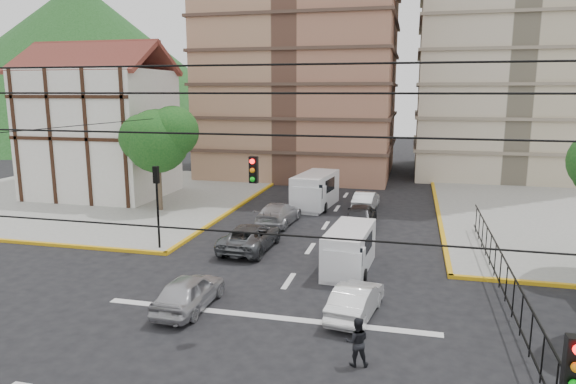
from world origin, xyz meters
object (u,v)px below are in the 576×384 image
(traffic_light_nw, at_px, (157,193))
(van_right_lane, at_px, (349,251))
(car_white_front_right, at_px, (356,300))
(van_left_lane, at_px, (315,191))
(pedestrian_crosswalk, at_px, (357,342))
(car_silver_front_left, at_px, (189,292))

(traffic_light_nw, bearing_deg, van_right_lane, -5.26)
(traffic_light_nw, relative_size, car_white_front_right, 1.14)
(traffic_light_nw, relative_size, van_left_lane, 0.77)
(van_right_lane, relative_size, car_white_front_right, 1.21)
(van_left_lane, xyz_separation_m, pedestrian_crosswalk, (5.39, -21.38, -0.42))
(traffic_light_nw, height_order, car_white_front_right, traffic_light_nw)
(van_right_lane, height_order, car_white_front_right, van_right_lane)
(car_silver_front_left, bearing_deg, car_white_front_right, -170.68)
(car_silver_front_left, bearing_deg, van_left_lane, -92.56)
(van_right_lane, distance_m, pedestrian_crosswalk, 8.45)
(traffic_light_nw, xyz_separation_m, car_white_front_right, (11.12, -5.73, -2.47))
(car_silver_front_left, bearing_deg, traffic_light_nw, -52.51)
(car_white_front_right, relative_size, pedestrian_crosswalk, 2.48)
(car_silver_front_left, bearing_deg, van_right_lane, -132.67)
(car_silver_front_left, xyz_separation_m, pedestrian_crosswalk, (6.82, -2.72, 0.09))
(van_left_lane, distance_m, car_silver_front_left, 18.72)
(car_silver_front_left, distance_m, pedestrian_crosswalk, 7.35)
(car_silver_front_left, distance_m, car_white_front_right, 6.46)
(pedestrian_crosswalk, bearing_deg, car_silver_front_left, -32.89)
(car_white_front_right, bearing_deg, pedestrian_crosswalk, 105.70)
(traffic_light_nw, distance_m, car_silver_front_left, 8.44)
(car_white_front_right, bearing_deg, van_left_lane, -65.37)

